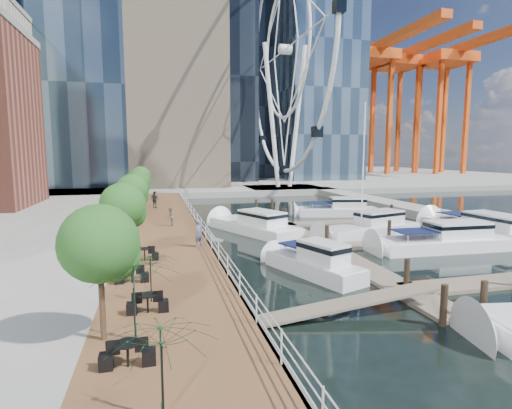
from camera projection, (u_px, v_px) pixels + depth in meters
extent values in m
plane|color=black|center=(336.00, 285.00, 22.09)|extent=(520.00, 520.00, 0.00)
cube|color=brown|center=(164.00, 232.00, 34.27)|extent=(6.00, 60.00, 1.00)
cube|color=#595954|center=(199.00, 231.00, 34.99)|extent=(0.25, 60.00, 1.00)
cube|color=gray|center=(188.00, 176.00, 120.12)|extent=(200.00, 114.00, 1.00)
cube|color=gray|center=(420.00, 212.00, 46.13)|extent=(4.00, 60.00, 1.00)
cube|color=gray|center=(284.00, 189.00, 75.44)|extent=(14.00, 12.00, 1.00)
cube|color=#6D6051|center=(316.00, 242.00, 32.43)|extent=(2.00, 32.00, 0.20)
cube|color=#6D6051|center=(500.00, 281.00, 22.34)|extent=(12.00, 2.00, 0.20)
cube|color=#6D6051|center=(396.00, 243.00, 31.96)|extent=(12.00, 2.00, 0.20)
cube|color=#6D6051|center=(340.00, 222.00, 41.58)|extent=(12.00, 2.00, 0.20)
cube|color=#475E75|center=(319.00, 2.00, 96.03)|extent=(18.00, 18.00, 85.00)
cylinder|color=white|center=(272.00, 117.00, 73.13)|extent=(0.80, 0.80, 26.00)
cylinder|color=white|center=(297.00, 117.00, 74.35)|extent=(0.80, 0.80, 26.00)
torus|color=white|center=(285.00, 49.00, 72.22)|extent=(0.70, 44.70, 44.70)
cylinder|color=#3F2B1C|center=(102.00, 305.00, 13.27)|extent=(0.20, 0.20, 2.40)
sphere|color=#265B1E|center=(99.00, 243.00, 13.01)|extent=(2.60, 2.60, 2.60)
cylinder|color=#3F2B1C|center=(124.00, 242.00, 22.89)|extent=(0.20, 0.20, 2.40)
sphere|color=#265B1E|center=(123.00, 205.00, 22.62)|extent=(2.60, 2.60, 2.60)
cylinder|color=#3F2B1C|center=(133.00, 216.00, 32.51)|extent=(0.20, 0.20, 2.40)
sphere|color=#265B1E|center=(132.00, 190.00, 32.24)|extent=(2.60, 2.60, 2.60)
cylinder|color=#3F2B1C|center=(138.00, 202.00, 42.12)|extent=(0.20, 0.20, 2.40)
sphere|color=#265B1E|center=(137.00, 182.00, 41.86)|extent=(2.60, 2.60, 2.60)
cylinder|color=#3F2B1C|center=(141.00, 193.00, 51.74)|extent=(0.20, 0.20, 2.40)
sphere|color=#265B1E|center=(141.00, 176.00, 51.47)|extent=(2.60, 2.60, 2.60)
imported|color=#52536E|center=(199.00, 233.00, 26.72)|extent=(0.78, 0.78, 1.83)
imported|color=#806658|center=(170.00, 217.00, 34.36)|extent=(0.69, 0.84, 1.62)
imported|color=#2F373B|center=(155.00, 200.00, 45.74)|extent=(1.21, 1.06, 1.96)
imported|color=#103C1D|center=(162.00, 371.00, 9.25)|extent=(3.13, 3.16, 2.38)
imported|color=#103C25|center=(134.00, 301.00, 13.25)|extent=(3.57, 3.61, 2.71)
imported|color=#103C19|center=(151.00, 278.00, 16.73)|extent=(2.58, 2.62, 2.07)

